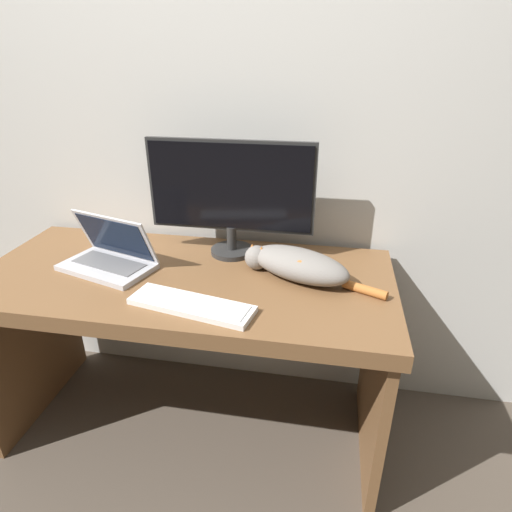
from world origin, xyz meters
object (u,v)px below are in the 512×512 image
object	(u,v)px
laptop	(110,257)
external_keyboard	(191,305)
cat	(297,264)
monitor	(231,193)

from	to	relation	value
laptop	external_keyboard	bearing A→B (deg)	-12.38
external_keyboard	cat	xyz separation A→B (m)	(0.32, 0.27, 0.05)
external_keyboard	cat	size ratio (longest dim) A/B	0.83
monitor	external_keyboard	xyz separation A→B (m)	(-0.04, -0.44, -0.25)
laptop	external_keyboard	distance (m)	0.46
monitor	cat	size ratio (longest dim) A/B	1.26
monitor	external_keyboard	bearing A→B (deg)	-94.68
monitor	laptop	bearing A→B (deg)	-154.09
laptop	cat	xyz separation A→B (m)	(0.72, 0.04, 0.01)
external_keyboard	cat	world-z (taller)	cat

